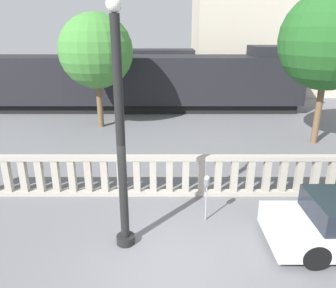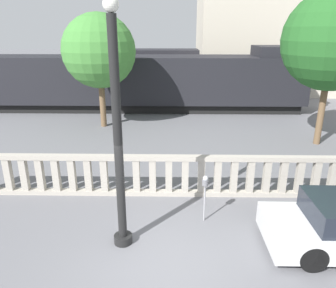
# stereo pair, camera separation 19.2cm
# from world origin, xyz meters

# --- Properties ---
(ground_plane) EXTENTS (160.00, 160.00, 0.00)m
(ground_plane) POSITION_xyz_m (0.00, 0.00, 0.00)
(ground_plane) COLOR slate
(balustrade) EXTENTS (12.52, 0.24, 1.30)m
(balustrade) POSITION_xyz_m (0.00, 3.23, 0.65)
(balustrade) COLOR #ADA599
(balustrade) RESTS_ON ground
(lamppost) EXTENTS (0.44, 0.44, 5.45)m
(lamppost) POSITION_xyz_m (-1.06, 0.82, 2.60)
(lamppost) COLOR black
(lamppost) RESTS_ON ground
(parking_meter) EXTENTS (0.16, 0.16, 1.31)m
(parking_meter) POSITION_xyz_m (0.96, 1.82, 1.04)
(parking_meter) COLOR #99999E
(parking_meter) RESTS_ON ground
(train_near) EXTENTS (26.92, 3.03, 3.91)m
(train_near) POSITION_xyz_m (-5.23, 14.67, 1.74)
(train_near) COLOR black
(train_near) RESTS_ON ground
(train_far) EXTENTS (19.62, 2.98, 3.86)m
(train_far) POSITION_xyz_m (1.44, 22.52, 1.73)
(train_far) COLOR black
(train_far) RESTS_ON ground
(building_block) EXTENTS (11.85, 7.57, 13.27)m
(building_block) POSITION_xyz_m (8.05, 22.13, 6.64)
(building_block) COLOR beige
(building_block) RESTS_ON ground
(tree_left) EXTENTS (4.06, 4.06, 6.45)m
(tree_left) POSITION_xyz_m (6.55, 8.18, 4.41)
(tree_left) COLOR brown
(tree_left) RESTS_ON ground
(tree_right) EXTENTS (3.63, 3.63, 5.66)m
(tree_right) POSITION_xyz_m (-3.57, 10.80, 3.83)
(tree_right) COLOR brown
(tree_right) RESTS_ON ground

